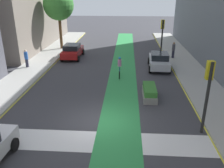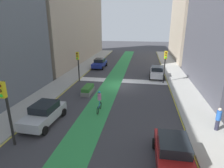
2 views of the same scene
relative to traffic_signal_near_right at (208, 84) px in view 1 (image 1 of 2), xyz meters
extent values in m
plane|color=#38383D|center=(-5.65, 0.67, -2.77)|extent=(120.00, 120.00, 0.00)
cube|color=#2D8C47|center=(-4.45, 0.67, -2.77)|extent=(2.40, 60.00, 0.01)
cube|color=silver|center=(-5.65, -1.33, -2.77)|extent=(12.00, 1.80, 0.01)
cube|color=yellow|center=(-11.65, 0.67, -2.77)|extent=(0.16, 60.00, 0.01)
cube|color=yellow|center=(0.35, 0.67, -2.77)|extent=(0.16, 60.00, 0.01)
cylinder|color=black|center=(0.00, -0.12, -0.80)|extent=(0.16, 0.16, 3.94)
cube|color=gold|center=(0.00, 0.08, 0.69)|extent=(0.35, 0.28, 0.95)
sphere|color=#3F0A0A|center=(0.00, 0.22, 0.99)|extent=(0.20, 0.20, 0.20)
sphere|color=#4C380C|center=(0.00, 0.22, 0.69)|extent=(0.20, 0.20, 0.20)
sphere|color=#26D833|center=(0.00, 0.22, 0.39)|extent=(0.20, 0.20, 0.20)
cylinder|color=black|center=(-0.46, 13.95, -0.63)|extent=(0.16, 0.16, 4.29)
cube|color=gold|center=(-0.46, 14.15, 1.04)|extent=(0.35, 0.28, 0.95)
sphere|color=#3F0A0A|center=(-0.46, 14.29, 1.34)|extent=(0.20, 0.20, 0.20)
sphere|color=#4C380C|center=(-0.46, 14.29, 1.04)|extent=(0.20, 0.20, 0.20)
sphere|color=#26D833|center=(-0.46, 14.29, 0.74)|extent=(0.20, 0.20, 0.20)
cylinder|color=black|center=(-9.37, -2.27, -2.45)|extent=(0.25, 0.65, 0.64)
cube|color=#A51919|center=(-10.21, 14.27, -2.10)|extent=(1.82, 4.21, 0.70)
cube|color=black|center=(-10.21, 14.07, -1.48)|extent=(1.61, 2.01, 0.55)
cylinder|color=black|center=(-11.12, 15.73, -2.45)|extent=(0.22, 0.64, 0.64)
cylinder|color=black|center=(-9.32, 15.74, -2.45)|extent=(0.22, 0.64, 0.64)
cylinder|color=black|center=(-11.11, 12.79, -2.45)|extent=(0.22, 0.64, 0.64)
cylinder|color=black|center=(-9.31, 12.80, -2.45)|extent=(0.22, 0.64, 0.64)
cube|color=#B2B7BF|center=(-0.99, 11.04, -2.10)|extent=(2.00, 4.28, 0.70)
cube|color=black|center=(-1.00, 10.84, -1.48)|extent=(1.70, 2.08, 0.55)
cylinder|color=black|center=(-1.81, 12.55, -2.45)|extent=(0.25, 0.65, 0.64)
cylinder|color=black|center=(-0.02, 12.46, -2.45)|extent=(0.25, 0.65, 0.64)
cylinder|color=black|center=(-1.96, 9.61, -2.45)|extent=(0.25, 0.65, 0.64)
cylinder|color=black|center=(-0.16, 9.53, -2.45)|extent=(0.25, 0.65, 0.64)
torus|color=black|center=(-4.73, 8.85, -2.43)|extent=(0.06, 0.68, 0.68)
torus|color=black|center=(-4.72, 7.80, -2.43)|extent=(0.06, 0.68, 0.68)
cylinder|color=#2672BF|center=(-4.73, 8.32, -2.25)|extent=(0.07, 0.95, 0.06)
cylinder|color=#2672BF|center=(-4.73, 8.17, -1.98)|extent=(0.05, 0.05, 0.50)
cylinder|color=#BF72A5|center=(-4.73, 8.17, -1.46)|extent=(0.32, 0.32, 0.55)
sphere|color=#8C6647|center=(-4.73, 8.17, -1.07)|extent=(0.22, 0.22, 0.22)
sphere|color=#268CCC|center=(-4.73, 8.17, -1.03)|extent=(0.23, 0.23, 0.23)
cylinder|color=#262638|center=(0.98, 14.52, -2.22)|extent=(0.28, 0.28, 0.80)
cylinder|color=#3F3F47|center=(0.98, 14.52, -1.47)|extent=(0.34, 0.34, 0.71)
sphere|color=#8C6647|center=(0.98, 14.52, -1.00)|extent=(0.23, 0.23, 0.23)
cylinder|color=#262638|center=(-13.79, 10.14, -2.23)|extent=(0.28, 0.28, 0.79)
cylinder|color=#2659B2|center=(-13.79, 10.14, -1.48)|extent=(0.34, 0.34, 0.70)
sphere|color=beige|center=(-13.79, 10.14, -1.02)|extent=(0.23, 0.23, 0.23)
cylinder|color=brown|center=(-12.53, 18.20, -0.61)|extent=(0.36, 0.36, 4.03)
sphere|color=#387F33|center=(-12.53, 18.20, 2.70)|extent=(3.68, 3.68, 3.68)
cube|color=slate|center=(-2.45, 4.15, -2.55)|extent=(0.94, 2.43, 0.45)
cube|color=#33722D|center=(-2.45, 4.15, -2.12)|extent=(0.84, 2.18, 0.40)
camera|label=1|loc=(-4.11, -11.25, 4.37)|focal=37.75mm
camera|label=2|loc=(-8.39, 23.22, 4.71)|focal=30.49mm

